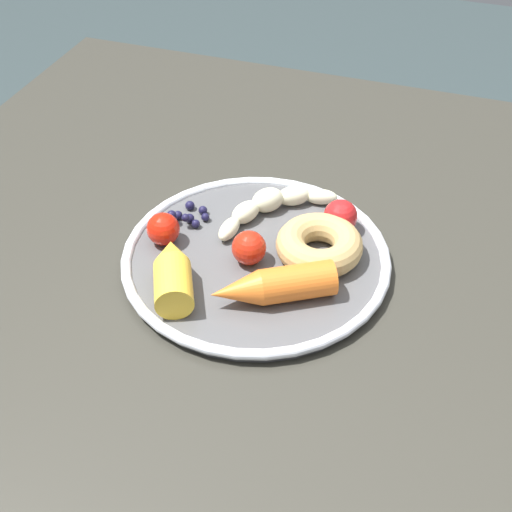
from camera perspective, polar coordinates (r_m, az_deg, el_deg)
The scene contains 10 objects.
dining_table at distance 0.87m, azimuth -1.50°, elevation -5.41°, with size 1.00×0.95×0.77m.
plate at distance 0.80m, azimuth 0.00°, elevation -0.15°, with size 0.31×0.31×0.02m.
banana at distance 0.86m, azimuth 1.23°, elevation 4.21°, with size 0.13×0.12×0.03m.
carrot_orange at distance 0.74m, azimuth 1.37°, elevation -2.46°, with size 0.10×0.13×0.04m.
carrot_yellow at distance 0.75m, azimuth -6.86°, elevation -1.32°, with size 0.11×0.08×0.04m.
donut at distance 0.79m, azimuth 5.21°, elevation 0.91°, with size 0.10×0.10×0.03m, color tan.
blueberry_pile at distance 0.85m, azimuth -5.50°, elevation 3.38°, with size 0.05×0.05×0.02m.
tomato_near at distance 0.82m, azimuth -7.56°, elevation 2.28°, with size 0.04×0.04×0.04m, color red.
tomato_mid at distance 0.78m, azimuth -0.52°, elevation 0.79°, with size 0.04×0.04×0.04m, color red.
tomato_far at distance 0.83m, azimuth 6.93°, elevation 3.26°, with size 0.04×0.04×0.04m, color red.
Camera 1 is at (0.56, 0.21, 1.31)m, focal length 48.84 mm.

